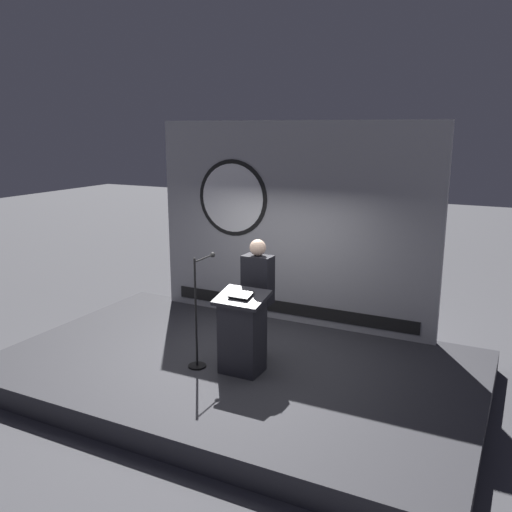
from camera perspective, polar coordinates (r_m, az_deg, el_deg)
ground_plane at (r=7.78m, az=-2.06°, el=-12.85°), size 40.00×40.00×0.00m
stage_platform at (r=7.72m, az=-2.07°, el=-11.85°), size 6.40×4.00×0.30m
banner_display at (r=8.79m, az=3.47°, el=3.31°), size 4.70×0.12×3.22m
podium at (r=7.15m, az=-1.46°, el=-8.01°), size 0.64×0.50×1.09m
speaker_person at (r=7.45m, az=0.18°, el=-4.46°), size 0.40×0.26×1.68m
microphone_stand at (r=7.37m, az=-5.94°, el=-7.39°), size 0.24×0.60×1.49m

